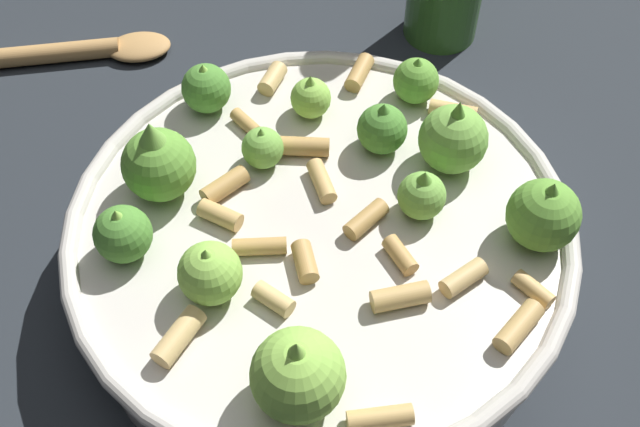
# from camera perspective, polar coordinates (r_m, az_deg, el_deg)

# --- Properties ---
(ground_plane) EXTENTS (2.40, 2.40, 0.00)m
(ground_plane) POSITION_cam_1_polar(r_m,az_deg,el_deg) (0.51, -0.00, -4.47)
(ground_plane) COLOR #23282D
(cooking_pan) EXTENTS (0.31, 0.31, 0.11)m
(cooking_pan) POSITION_cam_1_polar(r_m,az_deg,el_deg) (0.48, 0.02, -1.99)
(cooking_pan) COLOR beige
(cooking_pan) RESTS_ON ground
(wooden_spoon) EXTENTS (0.07, 0.22, 0.02)m
(wooden_spoon) POSITION_cam_1_polar(r_m,az_deg,el_deg) (0.68, -19.06, 11.05)
(wooden_spoon) COLOR #B2844C
(wooden_spoon) RESTS_ON ground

